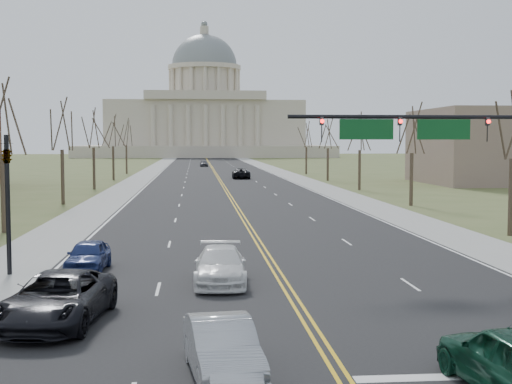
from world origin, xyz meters
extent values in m
plane|color=#49572B|center=(0.00, 0.00, 0.00)|extent=(600.00, 600.00, 0.00)
cube|color=black|center=(0.00, 110.00, 0.01)|extent=(20.00, 380.00, 0.01)
cube|color=black|center=(0.00, 6.00, 0.01)|extent=(120.00, 14.00, 0.01)
cube|color=gray|center=(-12.00, 110.00, 0.01)|extent=(4.00, 380.00, 0.03)
cube|color=gray|center=(12.00, 110.00, 0.01)|extent=(4.00, 380.00, 0.03)
cube|color=gold|center=(0.00, 110.00, 0.01)|extent=(0.42, 380.00, 0.01)
cube|color=silver|center=(-9.80, 110.00, 0.01)|extent=(0.15, 380.00, 0.01)
cube|color=silver|center=(9.80, 110.00, 0.01)|extent=(0.15, 380.00, 0.01)
cube|color=#BAAC9B|center=(0.00, 250.00, 2.00)|extent=(90.00, 60.00, 4.00)
cube|color=#BAAC9B|center=(0.00, 250.00, 12.00)|extent=(70.00, 40.00, 16.00)
cube|color=#BAAC9B|center=(0.00, 229.50, 21.50)|extent=(42.00, 3.00, 3.00)
cylinder|color=#BAAC9B|center=(0.00, 250.00, 26.00)|extent=(24.00, 24.00, 12.00)
cylinder|color=#BAAC9B|center=(0.00, 250.00, 32.80)|extent=(27.00, 27.00, 1.60)
ellipsoid|color=slate|center=(0.00, 250.00, 33.60)|extent=(24.00, 24.00, 22.80)
cylinder|color=#BAAC9B|center=(0.00, 250.00, 46.50)|extent=(3.20, 3.20, 3.00)
sphere|color=slate|center=(0.00, 250.00, 48.80)|extent=(2.40, 2.40, 2.40)
cylinder|color=black|center=(6.50, 13.50, 6.80)|extent=(12.00, 0.18, 0.18)
imported|color=black|center=(9.50, 13.50, 6.25)|extent=(0.35, 0.40, 1.10)
sphere|color=#FF0C0C|center=(9.50, 13.35, 6.60)|extent=(0.18, 0.18, 0.18)
imported|color=black|center=(5.50, 13.50, 6.25)|extent=(0.35, 0.40, 1.10)
sphere|color=#FF0C0C|center=(5.50, 13.35, 6.60)|extent=(0.18, 0.18, 0.18)
imported|color=black|center=(2.00, 13.50, 6.25)|extent=(0.35, 0.40, 1.10)
sphere|color=#FF0C0C|center=(2.00, 13.35, 6.60)|extent=(0.18, 0.18, 0.18)
cube|color=#0C4C1E|center=(7.50, 13.50, 6.25)|extent=(2.40, 0.12, 0.90)
cube|color=#0C4C1E|center=(4.00, 13.50, 6.25)|extent=(2.40, 0.12, 0.90)
cylinder|color=black|center=(-11.50, 13.50, 3.00)|extent=(0.20, 0.20, 6.00)
imported|color=black|center=(-11.50, 13.50, 5.20)|extent=(0.32, 0.36, 0.99)
cylinder|color=#352B1F|center=(15.50, 24.00, 2.34)|extent=(0.32, 0.32, 4.68)
cylinder|color=#352B1F|center=(-15.50, 28.00, 2.48)|extent=(0.32, 0.32, 4.95)
cylinder|color=#352B1F|center=(15.50, 44.00, 2.34)|extent=(0.32, 0.32, 4.68)
cylinder|color=#352B1F|center=(-15.50, 48.00, 2.48)|extent=(0.32, 0.32, 4.95)
cylinder|color=#352B1F|center=(15.50, 64.00, 2.34)|extent=(0.32, 0.32, 4.68)
cylinder|color=#352B1F|center=(-15.50, 68.00, 2.48)|extent=(0.32, 0.32, 4.95)
cylinder|color=#352B1F|center=(15.50, 84.00, 2.34)|extent=(0.32, 0.32, 4.68)
cylinder|color=#352B1F|center=(-15.50, 88.00, 2.48)|extent=(0.32, 0.32, 4.95)
cylinder|color=#352B1F|center=(15.50, 104.00, 2.34)|extent=(0.32, 0.32, 4.68)
cylinder|color=#352B1F|center=(-15.50, 108.00, 2.48)|extent=(0.32, 0.32, 4.95)
imported|color=#A1A3A8|center=(-2.91, -0.53, 0.72)|extent=(2.01, 4.47, 1.42)
imported|color=black|center=(-7.85, 4.92, 0.82)|extent=(3.35, 6.07, 1.61)
imported|color=white|center=(-2.55, 10.84, 0.74)|extent=(2.23, 5.09, 1.46)
imported|color=navy|center=(-8.26, 14.06, 0.70)|extent=(1.78, 4.09, 1.37)
imported|color=black|center=(3.38, 90.67, 0.80)|extent=(2.72, 5.73, 1.58)
imported|color=#55565D|center=(-1.66, 141.97, 0.71)|extent=(1.88, 4.19, 1.40)
camera|label=1|loc=(-3.52, -17.47, 5.74)|focal=50.00mm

